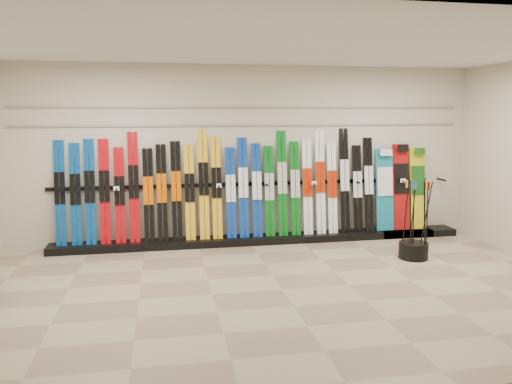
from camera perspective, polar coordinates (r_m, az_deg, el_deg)
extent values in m
plane|color=#86715C|center=(6.45, 3.02, -11.07)|extent=(8.00, 8.00, 0.00)
plane|color=beige|center=(8.53, -0.89, 4.28)|extent=(8.00, 0.00, 8.00)
plane|color=silver|center=(6.10, 3.27, 16.40)|extent=(8.00, 8.00, 0.00)
cube|color=black|center=(8.61, 0.87, -5.42)|extent=(8.00, 0.40, 0.12)
cube|color=#08428C|center=(8.48, -21.49, -0.13)|extent=(0.17, 0.27, 1.67)
cube|color=#08428C|center=(8.44, -19.92, -0.24)|extent=(0.17, 0.26, 1.62)
cube|color=#08428C|center=(8.41, -18.45, 0.02)|extent=(0.17, 0.27, 1.68)
cube|color=#B9080F|center=(8.38, -16.92, 0.06)|extent=(0.17, 0.27, 1.68)
cube|color=#B9080F|center=(8.36, -15.31, -0.37)|extent=(0.17, 0.25, 1.54)
cube|color=#B9080F|center=(8.34, -13.80, 0.53)|extent=(0.17, 0.29, 1.79)
cube|color=black|center=(8.34, -12.19, -0.36)|extent=(0.17, 0.25, 1.52)
cube|color=black|center=(8.33, -10.71, -0.09)|extent=(0.17, 0.26, 1.58)
cube|color=black|center=(8.33, -9.09, 0.12)|extent=(0.17, 0.26, 1.63)
cube|color=gold|center=(8.34, -7.59, -0.05)|extent=(0.17, 0.26, 1.57)
cube|color=gold|center=(8.36, -6.01, 0.88)|extent=(0.17, 0.29, 1.82)
cube|color=gold|center=(8.38, -4.54, 0.49)|extent=(0.17, 0.27, 1.70)
cube|color=#0E389B|center=(8.41, -2.90, -0.09)|extent=(0.17, 0.25, 1.51)
cube|color=#0E389B|center=(8.44, -1.47, 0.52)|extent=(0.17, 0.27, 1.68)
cube|color=#0E389B|center=(8.48, 0.09, 0.21)|extent=(0.17, 0.26, 1.58)
cube|color=#096616|center=(8.52, 1.54, 0.11)|extent=(0.17, 0.25, 1.53)
cube|color=#096616|center=(8.57, 3.01, 1.02)|extent=(0.17, 0.29, 1.79)
cube|color=#096616|center=(8.63, 4.50, 0.43)|extent=(0.17, 0.26, 1.60)
cube|color=white|center=(8.69, 5.90, 0.56)|extent=(0.17, 0.26, 1.63)
cube|color=white|center=(8.76, 7.36, 1.12)|extent=(0.17, 0.29, 1.79)
cube|color=white|center=(8.83, 8.70, 0.42)|extent=(0.17, 0.25, 1.56)
cube|color=black|center=(8.91, 10.07, 1.31)|extent=(0.17, 0.29, 1.82)
cube|color=black|center=(8.99, 11.51, 0.37)|extent=(0.17, 0.25, 1.52)
cube|color=black|center=(9.07, 12.74, 0.83)|extent=(0.17, 0.27, 1.65)
cube|color=#14728C|center=(9.21, 14.48, 0.27)|extent=(0.32, 0.23, 1.46)
cube|color=#990C0C|center=(9.35, 16.25, 0.55)|extent=(0.30, 0.24, 1.53)
cube|color=gold|center=(9.50, 17.97, 0.41)|extent=(0.29, 0.23, 1.47)
cylinder|color=black|center=(8.07, 17.54, -6.39)|extent=(0.44, 0.44, 0.25)
cylinder|color=black|center=(7.97, 18.69, -3.04)|extent=(0.03, 0.14, 1.18)
cylinder|color=black|center=(7.95, 18.73, -3.08)|extent=(0.05, 0.10, 1.18)
cylinder|color=black|center=(7.90, 17.56, -3.09)|extent=(0.04, 0.05, 1.18)
cylinder|color=black|center=(7.92, 17.42, -3.06)|extent=(0.14, 0.14, 1.17)
cylinder|color=black|center=(7.94, 18.96, -3.10)|extent=(0.09, 0.10, 1.18)
cylinder|color=black|center=(8.05, 16.69, -2.83)|extent=(0.15, 0.15, 1.17)
cylinder|color=black|center=(8.11, 17.26, -2.77)|extent=(0.14, 0.10, 1.17)
cylinder|color=black|center=(7.98, 18.77, -3.04)|extent=(0.14, 0.09, 1.17)
cube|color=gray|center=(8.48, -0.87, 7.64)|extent=(7.60, 0.02, 0.03)
cube|color=gray|center=(8.48, -0.88, 9.66)|extent=(7.60, 0.02, 0.03)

